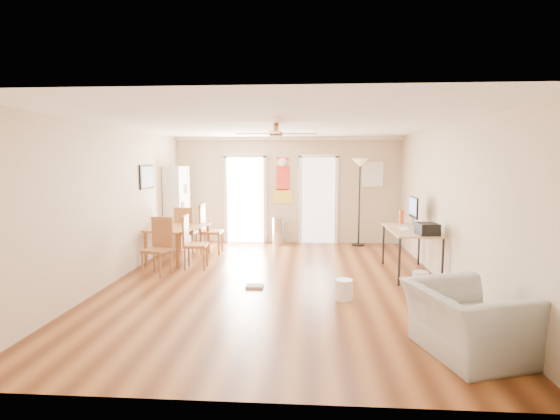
# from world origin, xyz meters

# --- Properties ---
(floor) EXTENTS (7.00, 7.00, 0.00)m
(floor) POSITION_xyz_m (0.00, 0.00, 0.00)
(floor) COLOR brown
(floor) RESTS_ON ground
(ceiling) EXTENTS (5.50, 7.00, 0.00)m
(ceiling) POSITION_xyz_m (0.00, 0.00, 2.60)
(ceiling) COLOR silver
(ceiling) RESTS_ON floor
(wall_back) EXTENTS (5.50, 0.04, 2.60)m
(wall_back) POSITION_xyz_m (0.00, 3.50, 1.30)
(wall_back) COLOR beige
(wall_back) RESTS_ON floor
(wall_front) EXTENTS (5.50, 0.04, 2.60)m
(wall_front) POSITION_xyz_m (0.00, -3.50, 1.30)
(wall_front) COLOR beige
(wall_front) RESTS_ON floor
(wall_left) EXTENTS (0.04, 7.00, 2.60)m
(wall_left) POSITION_xyz_m (-2.75, 0.00, 1.30)
(wall_left) COLOR beige
(wall_left) RESTS_ON floor
(wall_right) EXTENTS (0.04, 7.00, 2.60)m
(wall_right) POSITION_xyz_m (2.75, 0.00, 1.30)
(wall_right) COLOR beige
(wall_right) RESTS_ON floor
(crown_molding) EXTENTS (5.50, 7.00, 0.08)m
(crown_molding) POSITION_xyz_m (0.00, 0.00, 2.56)
(crown_molding) COLOR white
(crown_molding) RESTS_ON wall_back
(kitchen_doorway) EXTENTS (0.90, 0.10, 2.10)m
(kitchen_doorway) POSITION_xyz_m (-1.05, 3.48, 1.05)
(kitchen_doorway) COLOR white
(kitchen_doorway) RESTS_ON wall_back
(bathroom_doorway) EXTENTS (0.80, 0.10, 2.10)m
(bathroom_doorway) POSITION_xyz_m (0.75, 3.48, 1.05)
(bathroom_doorway) COLOR white
(bathroom_doorway) RESTS_ON wall_back
(wall_decal) EXTENTS (0.46, 0.03, 1.10)m
(wall_decal) POSITION_xyz_m (-0.13, 3.48, 1.55)
(wall_decal) COLOR red
(wall_decal) RESTS_ON wall_back
(ac_grille) EXTENTS (0.50, 0.04, 0.60)m
(ac_grille) POSITION_xyz_m (2.05, 3.47, 1.70)
(ac_grille) COLOR white
(ac_grille) RESTS_ON wall_back
(framed_poster) EXTENTS (0.04, 0.66, 0.48)m
(framed_poster) POSITION_xyz_m (-2.73, 1.40, 1.70)
(framed_poster) COLOR black
(framed_poster) RESTS_ON wall_left
(ceiling_fan) EXTENTS (1.24, 1.24, 0.20)m
(ceiling_fan) POSITION_xyz_m (0.00, -0.30, 2.43)
(ceiling_fan) COLOR #593819
(ceiling_fan) RESTS_ON ceiling
(bookshelf) EXTENTS (0.61, 0.93, 1.89)m
(bookshelf) POSITION_xyz_m (-2.54, 2.73, 0.95)
(bookshelf) COLOR silver
(bookshelf) RESTS_ON floor
(dining_table) EXTENTS (1.13, 1.53, 0.69)m
(dining_table) POSITION_xyz_m (-2.15, 1.54, 0.34)
(dining_table) COLOR #9D6632
(dining_table) RESTS_ON floor
(dining_chair_right_a) EXTENTS (0.45, 0.45, 1.08)m
(dining_chair_right_a) POSITION_xyz_m (-1.60, 2.14, 0.54)
(dining_chair_right_a) COLOR #995B31
(dining_chair_right_a) RESTS_ON floor
(dining_chair_right_b) EXTENTS (0.44, 0.44, 1.00)m
(dining_chair_right_b) POSITION_xyz_m (-1.60, 0.83, 0.50)
(dining_chair_right_b) COLOR brown
(dining_chair_right_b) RESTS_ON floor
(dining_chair_near) EXTENTS (0.50, 0.50, 1.01)m
(dining_chair_near) POSITION_xyz_m (-2.18, 0.34, 0.50)
(dining_chair_near) COLOR brown
(dining_chair_near) RESTS_ON floor
(dining_chair_far) EXTENTS (0.42, 0.42, 1.01)m
(dining_chair_far) POSITION_xyz_m (-2.18, 2.22, 0.50)
(dining_chair_far) COLOR #9C6732
(dining_chair_far) RESTS_ON floor
(trash_can) EXTENTS (0.37, 0.37, 0.65)m
(trash_can) POSITION_xyz_m (-0.22, 3.25, 0.33)
(trash_can) COLOR #B9B9BC
(trash_can) RESTS_ON floor
(torchiere_lamp) EXTENTS (0.48, 0.48, 2.07)m
(torchiere_lamp) POSITION_xyz_m (1.72, 3.22, 1.04)
(torchiere_lamp) COLOR black
(torchiere_lamp) RESTS_ON floor
(computer_desk) EXTENTS (0.76, 1.53, 0.82)m
(computer_desk) POSITION_xyz_m (2.32, 0.67, 0.41)
(computer_desk) COLOR tan
(computer_desk) RESTS_ON floor
(imac) EXTENTS (0.22, 0.57, 0.53)m
(imac) POSITION_xyz_m (2.47, 1.14, 1.08)
(imac) COLOR black
(imac) RESTS_ON computer_desk
(keyboard) EXTENTS (0.14, 0.41, 0.02)m
(keyboard) POSITION_xyz_m (2.20, 0.65, 0.83)
(keyboard) COLOR silver
(keyboard) RESTS_ON computer_desk
(printer) EXTENTS (0.35, 0.40, 0.19)m
(printer) POSITION_xyz_m (2.45, 0.14, 0.91)
(printer) COLOR black
(printer) RESTS_ON computer_desk
(orange_bottle) EXTENTS (0.10, 0.10, 0.26)m
(orange_bottle) POSITION_xyz_m (2.30, 1.37, 0.95)
(orange_bottle) COLOR #D74213
(orange_bottle) RESTS_ON computer_desk
(wastebasket_a) EXTENTS (0.29, 0.29, 0.30)m
(wastebasket_a) POSITION_xyz_m (1.03, -0.80, 0.15)
(wastebasket_a) COLOR white
(wastebasket_a) RESTS_ON floor
(wastebasket_b) EXTENTS (0.30, 0.30, 0.28)m
(wastebasket_b) POSITION_xyz_m (2.28, -0.19, 0.14)
(wastebasket_b) COLOR silver
(wastebasket_b) RESTS_ON floor
(floor_cloth) EXTENTS (0.28, 0.22, 0.04)m
(floor_cloth) POSITION_xyz_m (-0.35, -0.30, 0.02)
(floor_cloth) COLOR #A5A49F
(floor_cloth) RESTS_ON floor
(armchair) EXTENTS (1.26, 1.35, 0.72)m
(armchair) POSITION_xyz_m (2.15, -2.48, 0.36)
(armchair) COLOR #A4A59F
(armchair) RESTS_ON floor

